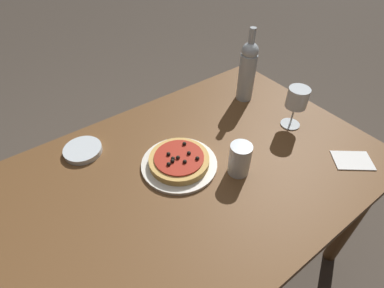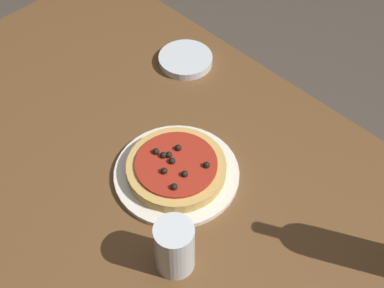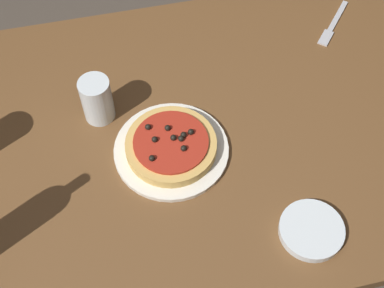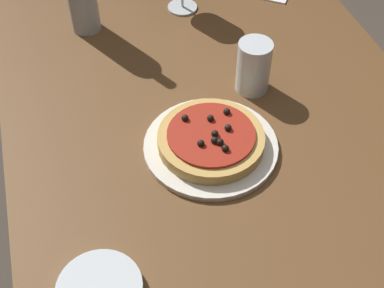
{
  "view_description": "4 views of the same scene",
  "coord_description": "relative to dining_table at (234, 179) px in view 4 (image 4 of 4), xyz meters",
  "views": [
    {
      "loc": [
        -0.36,
        -0.55,
        1.48
      ],
      "look_at": [
        0.06,
        0.02,
        0.82
      ],
      "focal_mm": 28.0,
      "sensor_mm": 36.0,
      "label": 1
    },
    {
      "loc": [
        0.53,
        -0.4,
        1.62
      ],
      "look_at": [
        0.03,
        0.08,
        0.8
      ],
      "focal_mm": 50.0,
      "sensor_mm": 36.0,
      "label": 2
    },
    {
      "loc": [
        0.13,
        0.71,
        1.75
      ],
      "look_at": [
        -0.02,
        0.09,
        0.79
      ],
      "focal_mm": 50.0,
      "sensor_mm": 36.0,
      "label": 3
    },
    {
      "loc": [
        -0.64,
        0.28,
        1.5
      ],
      "look_at": [
        -0.03,
        0.1,
        0.81
      ],
      "focal_mm": 50.0,
      "sensor_mm": 36.0,
      "label": 4
    }
  ],
  "objects": [
    {
      "name": "dinner_plate",
      "position": [
        0.02,
        0.05,
        0.09
      ],
      "size": [
        0.26,
        0.26,
        0.01
      ],
      "color": "white",
      "rests_on": "dining_table"
    },
    {
      "name": "pizza",
      "position": [
        0.02,
        0.05,
        0.11
      ],
      "size": [
        0.21,
        0.21,
        0.04
      ],
      "color": "tan",
      "rests_on": "dinner_plate"
    },
    {
      "name": "dining_table",
      "position": [
        0.0,
        0.0,
        0.0
      ],
      "size": [
        1.42,
        0.88,
        0.72
      ],
      "color": "brown",
      "rests_on": "ground_plane"
    },
    {
      "name": "water_cup",
      "position": [
        0.17,
        -0.1,
        0.14
      ],
      "size": [
        0.07,
        0.07,
        0.12
      ],
      "color": "silver",
      "rests_on": "dining_table"
    }
  ]
}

